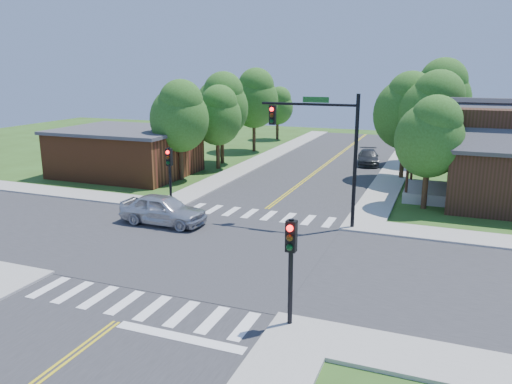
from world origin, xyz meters
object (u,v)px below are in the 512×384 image
at_px(signal_mast_ne, 324,138).
at_px(car_dgrey, 368,158).
at_px(signal_pole_nw, 169,166).
at_px(car_silver, 163,210).
at_px(signal_pole_se, 291,253).

xyz_separation_m(signal_mast_ne, car_dgrey, (-0.41, 18.77, -4.21)).
bearing_deg(signal_pole_nw, signal_mast_ne, 0.07).
xyz_separation_m(signal_mast_ne, car_silver, (-8.22, -3.00, -4.01)).
height_order(signal_pole_se, signal_pole_nw, same).
xyz_separation_m(signal_pole_se, car_silver, (-9.91, 8.22, -1.83)).
bearing_deg(signal_pole_se, signal_pole_nw, 135.00).
distance_m(car_silver, car_dgrey, 23.12).
bearing_deg(car_silver, signal_mast_ne, -68.77).
height_order(signal_pole_se, car_dgrey, signal_pole_se).
height_order(signal_pole_se, car_silver, signal_pole_se).
relative_size(signal_pole_se, car_dgrey, 0.82).
relative_size(signal_mast_ne, signal_pole_nw, 1.89).
distance_m(signal_mast_ne, car_silver, 9.63).
relative_size(signal_pole_nw, car_dgrey, 0.82).
bearing_deg(car_silver, signal_pole_nw, 24.62).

